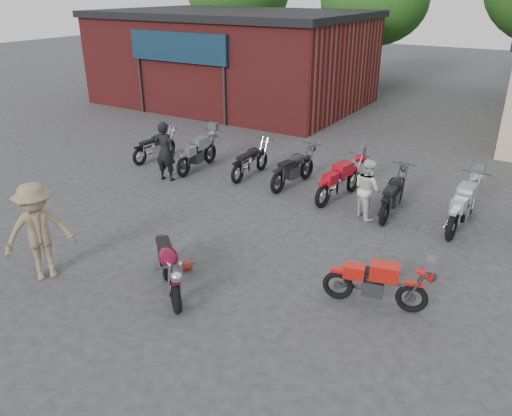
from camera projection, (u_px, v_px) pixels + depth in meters
The scene contains 17 objects.
ground at pixel (216, 281), 9.83m from camera, with size 90.00×90.00×0.00m, color #303033.
brick_building at pixel (234, 60), 24.21m from camera, with size 12.00×8.00×4.00m, color maroon.
tree_0 at pixel (238, 6), 31.96m from camera, with size 6.56×6.56×8.20m, color #194312, non-canonical shape.
tree_1 at pixel (373, 17), 27.80m from camera, with size 5.92×5.92×7.40m, color #194312, non-canonical shape.
vintage_motorcycle at pixel (168, 263), 9.28m from camera, with size 2.09×0.69×1.21m, color #5B0B21, non-canonical shape.
sportbike at pixel (377, 281), 8.87m from camera, with size 1.81×0.60×1.05m, color red, non-canonical shape.
helmet at pixel (187, 265), 10.19m from camera, with size 0.24×0.24×0.22m, color red.
person_dark at pixel (165, 151), 14.60m from camera, with size 0.64×0.42×1.77m, color black.
person_light at pixel (367, 189), 12.25m from camera, with size 0.74×0.57×1.51m, color silver.
person_tan at pixel (39, 232), 9.59m from camera, with size 1.29×0.74×2.00m, color #837051.
row_bike_0 at pixel (155, 145), 16.47m from camera, with size 1.80×0.59×1.04m, color black, non-canonical shape.
row_bike_1 at pixel (198, 151), 15.58m from camera, with size 2.05×0.68×1.19m, color gray, non-canonical shape.
row_bike_2 at pixel (251, 159), 15.02m from camera, with size 1.89×0.62×1.10m, color black, non-canonical shape.
row_bike_3 at pixel (294, 166), 14.30m from camera, with size 2.03×0.67×1.18m, color black, non-canonical shape.
row_bike_4 at pixel (340, 179), 13.38m from camera, with size 2.04×0.67×1.18m, color red, non-canonical shape.
row_bike_5 at pixel (394, 192), 12.51m from camera, with size 2.05×0.68×1.19m, color black, non-canonical shape.
row_bike_6 at pixel (463, 203), 11.77m from camera, with size 2.15×0.71×1.25m, color #9496A1, non-canonical shape.
Camera 1 is at (5.09, -6.71, 5.33)m, focal length 35.00 mm.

